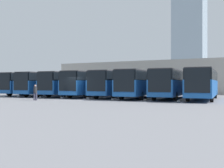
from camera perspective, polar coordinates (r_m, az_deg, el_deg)
The scene contains 19 objects.
ground_plane at distance 31.45m, azimuth -7.14°, elevation -3.15°, with size 600.00×600.00×0.00m, color gray.
bus_0 at distance 32.25m, azimuth 18.01°, elevation 0.19°, with size 3.52×12.65×3.29m.
curb_divider_0 at distance 30.84m, azimuth 14.16°, elevation -3.08°, with size 0.24×5.66×0.15m, color #B2B2AD.
bus_1 at distance 33.34m, azimuth 12.01°, elevation 0.19°, with size 3.52×12.65×3.29m.
curb_divider_1 at distance 32.15m, azimuth 8.05°, elevation -2.95°, with size 0.24×5.66×0.15m, color #B2B2AD.
bus_2 at distance 34.09m, azimuth 6.01°, elevation 0.19°, with size 3.52×12.65×3.29m.
curb_divider_2 at distance 33.15m, azimuth 1.96°, elevation -2.86°, with size 0.24×5.66×0.15m, color #B2B2AD.
bus_3 at distance 36.09m, azimuth 1.06°, elevation 0.18°, with size 3.52×12.65×3.29m.
curb_divider_3 at distance 35.35m, azimuth -2.88°, elevation -2.68°, with size 0.24×5.66×0.15m, color #B2B2AD.
bus_4 at distance 37.56m, azimuth -4.06°, elevation 0.18°, with size 3.52×12.65×3.29m.
curb_divider_4 at distance 37.04m, azimuth -7.92°, elevation -2.55°, with size 0.24×5.66×0.15m, color #B2B2AD.
bus_5 at distance 39.79m, azimuth -8.24°, elevation 0.17°, with size 3.52×12.65×3.29m.
curb_divider_5 at distance 39.45m, azimuth -11.92°, elevation -2.39°, with size 0.24×5.66×0.15m, color #B2B2AD.
bus_6 at distance 41.74m, azimuth -12.49°, elevation 0.16°, with size 3.52×12.65×3.29m.
curb_divider_6 at distance 41.58m, azimuth -16.02°, elevation -2.27°, with size 0.24×5.66×0.15m, color #B2B2AD.
bus_7 at distance 44.44m, azimuth -15.68°, elevation 0.16°, with size 3.52×12.65×3.29m.
pedestrian at distance 30.83m, azimuth -15.31°, elevation -1.56°, with size 0.51×0.51×1.66m.
station_building at distance 55.89m, azimuth 8.79°, elevation 1.31°, with size 36.75×14.89×5.89m.
office_tower at distance 203.73m, azimuth 15.49°, elevation 9.64°, with size 20.53×20.53×72.47m.
Camera 1 is at (-17.77, 25.89, 1.77)m, focal length 45.00 mm.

